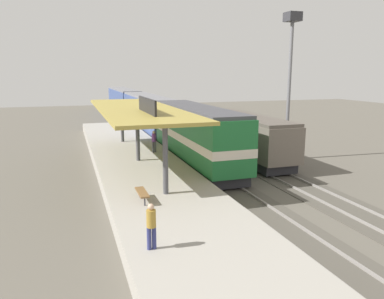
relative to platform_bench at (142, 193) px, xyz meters
The scene contains 13 objects.
ground_plane 11.96m from the platform_bench, 47.68° to the left, with size 120.00×120.00×0.00m, color #5B564C.
track_near 10.72m from the platform_bench, 55.67° to the left, with size 3.20×110.00×0.16m.
track_far 13.83m from the platform_bench, 39.66° to the left, with size 3.20×110.00×0.16m.
platform 8.94m from the platform_bench, 80.95° to the left, with size 6.00×44.00×0.90m, color #9E998E.
station_canopy 9.37m from the platform_bench, 80.85° to the left, with size 5.20×18.00×4.70m.
platform_bench is the anchor object (origin of this frame).
locomotive 11.19m from the platform_bench, 57.42° to the left, with size 2.93×14.43×4.44m.
passenger_carriage_front 28.05m from the platform_bench, 77.64° to the left, with size 2.90×20.00×4.24m.
passenger_carriage_rear 48.57m from the platform_bench, 82.90° to the left, with size 2.90×20.00×4.24m.
freight_car 14.56m from the platform_bench, 43.21° to the left, with size 2.80×12.00×3.54m.
light_mast 17.97m from the platform_bench, 33.39° to the left, with size 1.10×1.10×11.70m.
person_waiting 11.71m from the platform_bench, 74.53° to the left, with size 0.34×0.34×1.71m.
person_walking 5.23m from the platform_bench, 97.08° to the right, with size 0.34×0.34×1.71m.
Camera 1 is at (-9.18, -26.27, 7.11)m, focal length 35.15 mm.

